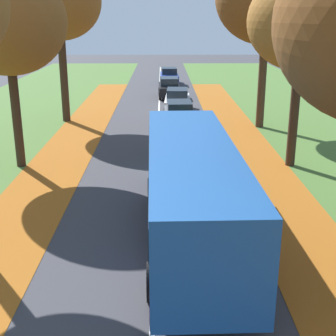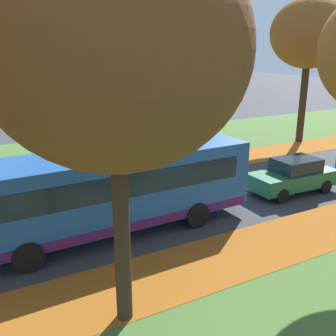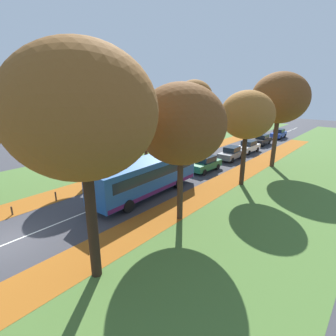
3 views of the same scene
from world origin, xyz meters
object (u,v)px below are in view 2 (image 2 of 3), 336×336
at_px(tree_left_far, 310,33).
at_px(car_green_lead, 293,176).
at_px(tree_left_mid, 185,50).
at_px(tree_right_near, 115,50).
at_px(tree_left_near, 53,39).
at_px(bus, 111,188).

height_order(tree_left_far, car_green_lead, tree_left_far).
relative_size(tree_left_far, car_green_lead, 2.28).
bearing_deg(car_green_lead, tree_left_mid, -169.83).
bearing_deg(tree_right_near, tree_left_near, 172.41).
height_order(tree_left_near, tree_right_near, tree_right_near).
distance_m(tree_left_near, tree_left_mid, 7.36).
height_order(tree_left_mid, tree_left_far, tree_left_far).
bearing_deg(tree_left_mid, tree_left_far, 88.62).
distance_m(tree_left_far, tree_right_near, 21.86).
relative_size(tree_left_mid, car_green_lead, 2.02).
bearing_deg(tree_left_mid, bus, -45.29).
bearing_deg(tree_left_mid, tree_left_near, -87.78).
distance_m(tree_right_near, car_green_lead, 12.48).
bearing_deg(bus, tree_left_near, 179.44).
distance_m(tree_right_near, bus, 6.75).
distance_m(tree_left_near, tree_right_near, 11.77).
distance_m(tree_left_far, car_green_lead, 12.75).
bearing_deg(car_green_lead, bus, -91.24).
distance_m(tree_left_mid, bus, 11.40).
bearing_deg(car_green_lead, tree_left_near, -129.80).
bearing_deg(car_green_lead, tree_right_near, -66.67).
relative_size(tree_right_near, car_green_lead, 2.11).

